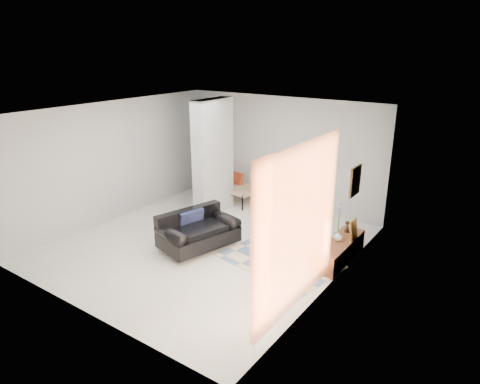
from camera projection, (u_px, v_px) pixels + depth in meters
The scene contains 17 objects.
floor at pixel (208, 244), 9.02m from camera, with size 6.00×6.00×0.00m, color white.
ceiling at pixel (205, 111), 8.11m from camera, with size 6.00×6.00×0.00m, color white.
wall_back at pixel (281, 152), 10.90m from camera, with size 6.00×6.00×0.00m, color #B2B5B7.
wall_front at pixel (77, 231), 6.24m from camera, with size 6.00×6.00×0.00m, color #B2B5B7.
wall_left at pixel (116, 161), 10.05m from camera, with size 6.00×6.00×0.00m, color #B2B5B7.
wall_right at pixel (336, 209), 7.08m from camera, with size 6.00×6.00×0.00m, color #B2B5B7.
partition_column at pixel (213, 157), 10.40m from camera, with size 0.35×1.20×2.80m, color #B6BCBE.
hallway_door at pixel (215, 155), 12.12m from camera, with size 0.85×0.06×2.04m, color white.
curtain at pixel (300, 228), 6.22m from camera, with size 2.55×2.55×0.00m, color #F87A41.
wall_art at pixel (355, 181), 7.73m from camera, with size 0.04×0.45×0.55m, color #3B2610.
media_console at pixel (339, 250), 8.30m from camera, with size 0.45×1.59×0.80m.
loveseat at pixel (197, 231), 8.79m from camera, with size 1.29×1.75×0.76m.
daybed at pixel (226, 184), 11.63m from camera, with size 1.97×1.02×0.77m.
area_rug at pixel (279, 261), 8.31m from camera, with size 2.19×1.46×0.01m, color beige.
cylinder_lamp at pixel (326, 238), 7.67m from camera, with size 0.11×0.11×0.61m, color white.
bronze_figurine at pixel (347, 227), 8.60m from camera, with size 0.12×0.12×0.24m, color #2F2015, non-canonical shape.
vase at pixel (338, 236), 8.24m from camera, with size 0.18×0.18×0.19m, color silver.
Camera 1 is at (5.22, -6.33, 3.96)m, focal length 32.00 mm.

